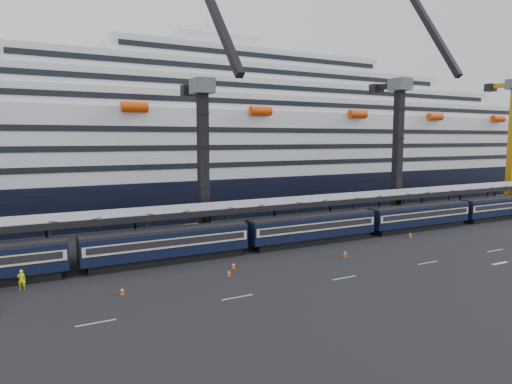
% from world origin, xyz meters
% --- Properties ---
extents(ground, '(260.00, 260.00, 0.00)m').
position_xyz_m(ground, '(0.00, 0.00, 0.00)').
color(ground, black).
rests_on(ground, ground).
extents(lane_markings, '(111.00, 4.27, 0.02)m').
position_xyz_m(lane_markings, '(8.15, -5.23, 0.01)').
color(lane_markings, beige).
rests_on(lane_markings, ground).
extents(train, '(133.05, 3.00, 4.05)m').
position_xyz_m(train, '(-4.65, 10.00, 2.20)').
color(train, black).
rests_on(train, ground).
extents(canopy, '(130.00, 6.25, 5.53)m').
position_xyz_m(canopy, '(0.00, 14.00, 5.25)').
color(canopy, '#93959B').
rests_on(canopy, ground).
extents(cruise_ship, '(214.09, 28.84, 34.00)m').
position_xyz_m(cruise_ship, '(-1.08, 45.99, 12.34)').
color(cruise_ship, black).
rests_on(cruise_ship, ground).
extents(crane_dark_near, '(4.50, 17.75, 35.08)m').
position_xyz_m(crane_dark_near, '(-20.00, 18.59, 11.93)').
color(crane_dark_near, '#474A4E').
rests_on(crane_dark_near, ground).
extents(crane_dark_mid, '(4.50, 18.24, 39.64)m').
position_xyz_m(crane_dark_mid, '(15.00, 17.59, 13.36)').
color(crane_dark_mid, '#474A4E').
rests_on(crane_dark_mid, ground).
extents(worker, '(0.75, 0.54, 1.92)m').
position_xyz_m(worker, '(-42.82, 7.36, 0.96)').
color(worker, '#F0FF0D').
rests_on(worker, ground).
extents(traffic_cone_a, '(0.36, 0.36, 0.73)m').
position_xyz_m(traffic_cone_a, '(-34.87, 1.58, 0.36)').
color(traffic_cone_a, '#F14507').
rests_on(traffic_cone_a, ground).
extents(traffic_cone_b, '(0.39, 0.39, 0.78)m').
position_xyz_m(traffic_cone_b, '(-22.45, 4.33, 0.39)').
color(traffic_cone_b, '#F14507').
rests_on(traffic_cone_b, ground).
extents(traffic_cone_c, '(0.36, 0.36, 0.71)m').
position_xyz_m(traffic_cone_c, '(-24.04, 2.08, 0.35)').
color(traffic_cone_c, '#F14507').
rests_on(traffic_cone_c, ground).
extents(traffic_cone_d, '(0.42, 0.42, 0.85)m').
position_xyz_m(traffic_cone_d, '(-8.54, 2.64, 0.42)').
color(traffic_cone_d, '#F14507').
rests_on(traffic_cone_d, ground).
extents(traffic_cone_e, '(0.40, 0.40, 0.81)m').
position_xyz_m(traffic_cone_e, '(6.51, 6.59, 0.40)').
color(traffic_cone_e, '#F14507').
rests_on(traffic_cone_e, ground).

